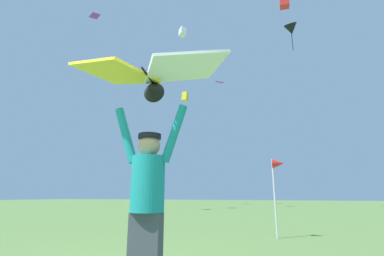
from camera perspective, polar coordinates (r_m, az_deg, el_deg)
name	(u,v)px	position (r m, az deg, el deg)	size (l,w,h in m)	color
kite_flyer_person	(147,200)	(2.87, -9.29, -14.60)	(0.81, 0.40, 1.92)	#424751
held_stunt_kite	(150,75)	(3.08, -8.75, 10.76)	(1.73, 1.07, 0.40)	black
distant_kite_yellow_overhead_distant	(185,97)	(32.42, -1.43, 6.56)	(0.72, 0.71, 1.07)	yellow
distant_kite_purple_far_center	(220,82)	(25.14, 5.80, 9.57)	(0.95, 0.94, 0.36)	purple
distant_kite_white_high_right	(183,32)	(36.59, -1.99, 19.34)	(1.10, 1.29, 1.40)	white
distant_kite_black_low_right	(291,29)	(29.59, 19.93, 18.76)	(1.52, 1.63, 3.02)	black
distant_kite_purple_mid_left	(95,15)	(21.55, -19.62, 21.20)	(0.80, 0.80, 0.24)	purple
distant_kite_red_high_left	(284,1)	(19.56, 18.66, 23.84)	(0.61, 0.63, 0.93)	red
marker_flag	(278,169)	(7.19, 17.39, -8.08)	(0.30, 0.24, 1.88)	silver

